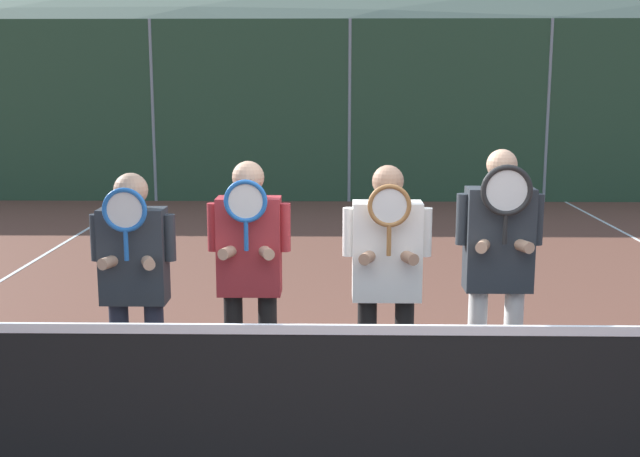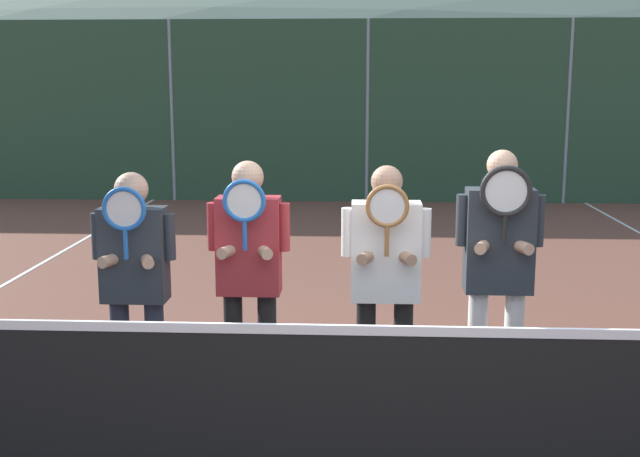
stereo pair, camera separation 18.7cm
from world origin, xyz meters
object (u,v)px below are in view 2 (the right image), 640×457
player_center_right (386,271)px  car_left_of_center (261,141)px  player_leftmost (135,272)px  car_far_left (50,142)px  player_center_left (249,265)px  car_center (487,140)px  player_rightmost (498,262)px

player_center_right → car_left_of_center: car_left_of_center is taller
player_leftmost → car_far_left: (-5.75, 13.22, -0.14)m
player_center_left → car_center: size_ratio=0.37×
car_left_of_center → car_center: (5.23, 0.38, 0.02)m
car_left_of_center → player_center_left: bearing=-83.2°
player_leftmost → car_far_left: player_leftmost is taller
player_center_left → car_far_left: (-6.52, 13.11, -0.17)m
player_center_left → car_left_of_center: size_ratio=0.38×
player_center_right → car_left_of_center: 13.44m
player_leftmost → player_center_right: player_center_right is taller
player_center_right → car_center: bearing=78.6°
player_center_left → player_leftmost: bearing=-171.7°
player_center_left → car_center: 13.99m
player_center_left → player_rightmost: 1.68m
car_left_of_center → car_center: bearing=4.2°
player_leftmost → car_left_of_center: car_left_of_center is taller
player_rightmost → car_left_of_center: size_ratio=0.40×
car_left_of_center → player_center_right: bearing=-79.3°
car_left_of_center → car_far_left: bearing=-179.8°
player_center_left → car_far_left: size_ratio=0.42×
player_rightmost → car_center: size_ratio=0.39×
player_rightmost → car_left_of_center: bearing=103.9°
player_leftmost → player_center_left: bearing=8.3°
car_center → car_left_of_center: bearing=-175.8°
player_leftmost → player_center_left: (0.76, 0.11, 0.03)m
car_far_left → car_center: 10.19m
player_leftmost → player_center_left: 0.77m
player_center_left → player_center_right: player_center_left is taller
player_leftmost → player_rightmost: size_ratio=0.92×
player_leftmost → car_left_of_center: size_ratio=0.37×
car_far_left → car_left_of_center: 4.95m
car_far_left → player_leftmost: bearing=-66.5°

